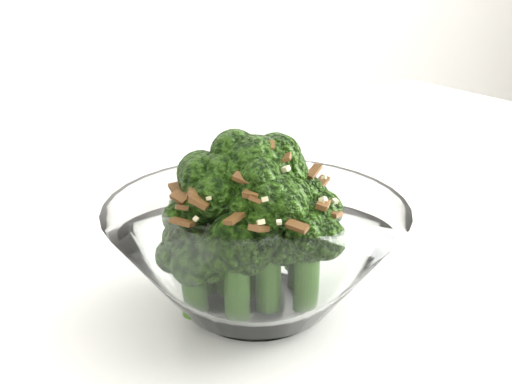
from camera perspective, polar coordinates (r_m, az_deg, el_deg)
name	(u,v)px	position (r m, az deg, el deg)	size (l,w,h in m)	color
broccoli_dish	(256,245)	(0.49, -0.03, -3.89)	(0.19, 0.19, 0.12)	white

